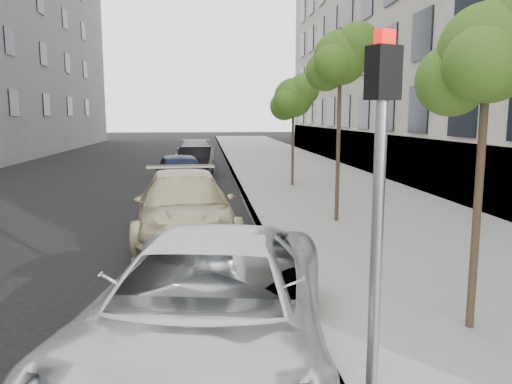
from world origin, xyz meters
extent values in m
cube|color=gray|center=(4.30, 24.00, 0.07)|extent=(6.40, 72.00, 0.14)
cube|color=#9E9B93|center=(1.18, 24.00, 0.07)|extent=(0.15, 72.00, 0.14)
cylinder|color=#38281C|center=(3.20, 1.50, 2.18)|extent=(0.10, 0.10, 4.08)
sphere|color=#2C5816|center=(3.20, 1.50, 3.52)|extent=(1.17, 1.17, 1.17)
sphere|color=#2C5816|center=(2.90, 1.75, 3.22)|extent=(0.88, 0.88, 0.88)
cylinder|color=#38281C|center=(3.20, 8.00, 2.51)|extent=(0.10, 0.10, 4.74)
sphere|color=#2C5816|center=(3.20, 8.00, 4.18)|extent=(1.32, 1.32, 1.32)
sphere|color=#2C5816|center=(3.55, 7.80, 4.48)|extent=(1.06, 1.06, 1.06)
sphere|color=#2C5816|center=(2.90, 8.25, 3.88)|extent=(0.99, 0.99, 0.99)
cylinder|color=#38281C|center=(3.20, 14.50, 2.14)|extent=(0.10, 0.10, 4.00)
sphere|color=#2C5816|center=(3.20, 14.50, 3.44)|extent=(1.46, 1.46, 1.46)
sphere|color=#2C5816|center=(3.55, 14.30, 3.74)|extent=(1.17, 1.17, 1.17)
sphere|color=#2C5816|center=(2.90, 14.75, 3.14)|extent=(1.10, 1.10, 1.10)
cylinder|color=#939699|center=(1.30, -0.29, 1.53)|extent=(0.10, 0.10, 2.78)
cube|color=black|center=(1.30, -0.29, 3.13)|extent=(0.29, 0.26, 0.42)
cube|color=red|center=(1.30, -0.29, 3.40)|extent=(0.17, 0.15, 0.12)
imported|color=silver|center=(-0.10, 0.88, 0.75)|extent=(3.37, 5.72, 1.49)
imported|color=tan|center=(-0.59, 6.82, 0.76)|extent=(2.53, 5.41, 1.53)
imported|color=black|center=(-1.00, 13.66, 0.73)|extent=(2.26, 4.46, 1.45)
imported|color=black|center=(-0.56, 18.50, 0.69)|extent=(1.73, 4.26, 1.37)
imported|color=gray|center=(-0.67, 23.81, 0.72)|extent=(2.04, 4.96, 1.44)
camera|label=1|loc=(-0.11, -4.19, 2.80)|focal=35.00mm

